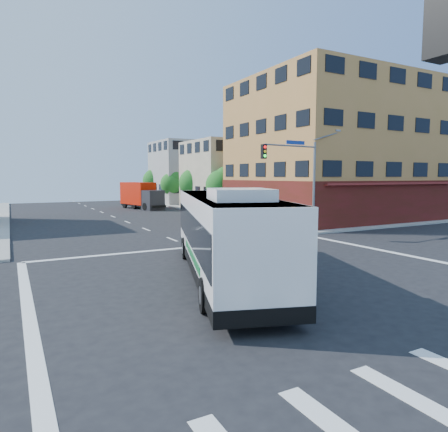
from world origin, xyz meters
TOP-DOWN VIEW (x-y plane):
  - ground at (0.00, 0.00)m, footprint 120.00×120.00m
  - sidewalk_ne at (35.00, 35.00)m, footprint 50.00×50.00m
  - corner_building_ne at (19.99, 18.48)m, footprint 18.10×15.44m
  - building_east_near at (16.98, 33.98)m, footprint 12.06×10.06m
  - building_east_far at (16.98, 47.98)m, footprint 12.06×10.06m
  - signal_mast_ne at (9.08, 10.62)m, footprint 7.91×1.13m
  - signal_mast_sw at (-9.08, -10.64)m, footprint 7.91×1.01m
  - street_tree_a at (11.90, 27.92)m, footprint 3.60×3.60m
  - street_tree_b at (11.90, 35.92)m, footprint 3.80×3.80m
  - street_tree_c at (11.90, 43.92)m, footprint 3.40×3.40m
  - street_tree_d at (11.90, 51.92)m, footprint 4.00×4.00m
  - transit_bus at (-1.84, 1.92)m, footprint 6.98×13.62m
  - box_truck at (5.84, 39.73)m, footprint 4.17×8.27m
  - parked_car at (9.26, 22.56)m, footprint 2.02×4.13m

SIDE VIEW (x-z plane):
  - ground at x=0.00m, z-range 0.00..0.00m
  - sidewalk_ne at x=35.00m, z-range 0.00..0.15m
  - parked_car at x=9.26m, z-range 0.00..1.36m
  - box_truck at x=5.84m, z-range -0.05..3.52m
  - transit_bus at x=-1.84m, z-range -0.04..3.93m
  - street_tree_c at x=11.90m, z-range 0.82..6.11m
  - street_tree_a at x=11.90m, z-range 0.83..6.35m
  - street_tree_b at x=11.90m, z-range 0.85..6.65m
  - street_tree_d at x=11.90m, z-range 0.87..6.90m
  - building_east_near at x=16.98m, z-range 0.01..9.01m
  - signal_mast_ne at x=9.08m, z-range 0.95..9.02m
  - signal_mast_sw at x=-9.08m, z-range 0.95..9.02m
  - building_east_far at x=16.98m, z-range 0.01..10.01m
  - corner_building_ne at x=19.99m, z-range -1.11..12.89m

